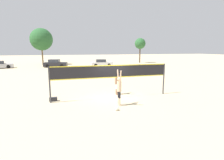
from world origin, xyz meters
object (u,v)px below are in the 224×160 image
at_px(player_blocker, 117,81).
at_px(parked_car_near, 102,63).
at_px(volleyball_net, 112,74).
at_px(volleyball, 117,109).
at_px(parked_car_far, 55,64).
at_px(tree_right_cluster, 41,39).
at_px(tree_left_cluster, 140,44).
at_px(gear_bag, 53,99).
at_px(player_spiker, 119,87).

xyz_separation_m(player_blocker, parked_car_near, (4.03, 22.73, -0.44)).
xyz_separation_m(volleyball_net, player_blocker, (0.62, 0.81, -0.72)).
height_order(volleyball, parked_car_near, parked_car_near).
xyz_separation_m(volleyball_net, parked_car_far, (-4.57, 24.54, -1.11)).
bearing_deg(volleyball, tree_right_cluster, 101.63).
bearing_deg(parked_car_near, tree_left_cluster, 35.58).
relative_size(volleyball_net, tree_left_cluster, 1.36).
bearing_deg(gear_bag, volleyball, -39.48).
relative_size(player_blocker, tree_right_cluster, 0.25).
relative_size(player_blocker, parked_car_far, 0.44).
relative_size(player_blocker, parked_car_near, 0.45).
height_order(player_blocker, parked_car_near, player_blocker).
bearing_deg(parked_car_near, player_blocker, -94.75).
distance_m(player_spiker, tree_left_cluster, 36.58).
relative_size(player_blocker, tree_left_cluster, 0.32).
bearing_deg(parked_car_far, volleyball, -69.86).
xyz_separation_m(gear_bag, tree_right_cluster, (-3.33, 30.88, 5.56)).
height_order(player_spiker, tree_left_cluster, tree_left_cluster).
bearing_deg(player_blocker, volleyball, -17.57).
xyz_separation_m(volleyball_net, parked_car_near, (4.65, 23.55, -1.15)).
distance_m(gear_bag, tree_left_cluster, 36.93).
height_order(gear_bag, parked_car_near, parked_car_near).
distance_m(parked_car_far, tree_left_cluster, 22.40).
bearing_deg(player_blocker, parked_car_far, -167.66).
xyz_separation_m(volleyball, parked_car_far, (-4.09, 27.21, 0.58)).
relative_size(player_spiker, parked_car_far, 0.49).
xyz_separation_m(volleyball_net, player_spiker, (-0.07, -1.83, -0.59)).
xyz_separation_m(volleyball_net, volleyball, (-0.49, -2.67, -1.69)).
bearing_deg(parked_car_far, tree_left_cluster, 27.38).
bearing_deg(tree_right_cluster, player_spiker, -77.39).
relative_size(gear_bag, parked_car_near, 0.11).
bearing_deg(player_spiker, volleyball_net, -2.14).
xyz_separation_m(parked_car_far, tree_left_cluster, (21.17, 5.98, 4.25)).
bearing_deg(player_blocker, tree_right_cluster, -165.12).
xyz_separation_m(parked_car_near, tree_left_cluster, (11.95, 6.98, 4.29)).
relative_size(volleyball_net, gear_bag, 16.59).
bearing_deg(player_blocker, volleyball_net, -37.14).
height_order(volleyball_net, parked_car_near, volleyball_net).
distance_m(volleyball_net, tree_left_cluster, 34.88).
bearing_deg(player_spiker, parked_car_far, 9.69).
xyz_separation_m(player_spiker, gear_bag, (-4.06, 2.16, -1.07)).
distance_m(player_spiker, volleyball, 1.44).
xyz_separation_m(volleyball, parked_car_near, (5.13, 26.22, 0.54)).
bearing_deg(player_spiker, tree_right_cluster, 12.61).
bearing_deg(volleyball, tree_left_cluster, 62.77).
xyz_separation_m(parked_car_near, parked_car_far, (-9.22, 0.99, 0.04)).
relative_size(parked_car_far, tree_right_cluster, 0.57).
xyz_separation_m(parked_car_near, tree_right_cluster, (-12.11, 7.67, 5.05)).
bearing_deg(volleyball_net, gear_bag, 175.42).
distance_m(parked_car_near, tree_left_cluster, 14.48).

